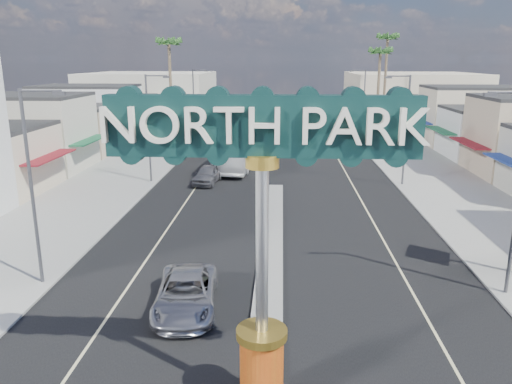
# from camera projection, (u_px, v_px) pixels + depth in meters

# --- Properties ---
(ground) EXTENTS (160.00, 160.00, 0.00)m
(ground) POSITION_uv_depth(u_px,v_px,m) (275.00, 184.00, 42.14)
(ground) COLOR gray
(ground) RESTS_ON ground
(road) EXTENTS (20.00, 120.00, 0.01)m
(road) POSITION_uv_depth(u_px,v_px,m) (275.00, 184.00, 42.14)
(road) COLOR black
(road) RESTS_ON ground
(median_island) EXTENTS (1.30, 30.00, 0.16)m
(median_island) POSITION_uv_depth(u_px,v_px,m) (271.00, 254.00, 26.68)
(median_island) COLOR gray
(median_island) RESTS_ON ground
(sidewalk_left) EXTENTS (8.00, 120.00, 0.12)m
(sidewalk_left) POSITION_uv_depth(u_px,v_px,m) (112.00, 181.00, 42.83)
(sidewalk_left) COLOR gray
(sidewalk_left) RESTS_ON ground
(sidewalk_right) EXTENTS (8.00, 120.00, 0.12)m
(sidewalk_right) POSITION_uv_depth(u_px,v_px,m) (443.00, 185.00, 41.43)
(sidewalk_right) COLOR gray
(sidewalk_right) RESTS_ON ground
(storefront_row_left) EXTENTS (12.00, 42.00, 6.00)m
(storefront_row_left) POSITION_uv_depth(u_px,v_px,m) (60.00, 126.00, 55.11)
(storefront_row_left) COLOR beige
(storefront_row_left) RESTS_ON ground
(storefront_row_right) EXTENTS (12.00, 42.00, 6.00)m
(storefront_row_right) POSITION_uv_depth(u_px,v_px,m) (504.00, 130.00, 52.72)
(storefront_row_right) COLOR #B7B29E
(storefront_row_right) RESTS_ON ground
(backdrop_far_left) EXTENTS (20.00, 20.00, 8.00)m
(backdrop_far_left) POSITION_uv_depth(u_px,v_px,m) (151.00, 96.00, 85.63)
(backdrop_far_left) COLOR #B7B29E
(backdrop_far_left) RESTS_ON ground
(backdrop_far_right) EXTENTS (20.00, 20.00, 8.00)m
(backdrop_far_right) POSITION_uv_depth(u_px,v_px,m) (411.00, 97.00, 83.44)
(backdrop_far_right) COLOR beige
(backdrop_far_right) RESTS_ON ground
(gateway_sign) EXTENTS (8.20, 1.50, 9.15)m
(gateway_sign) POSITION_uv_depth(u_px,v_px,m) (262.00, 221.00, 13.58)
(gateway_sign) COLOR red
(gateway_sign) RESTS_ON median_island
(traffic_signal_left) EXTENTS (5.09, 0.45, 6.00)m
(traffic_signal_left) POSITION_uv_depth(u_px,v_px,m) (194.00, 115.00, 55.01)
(traffic_signal_left) COLOR #47474C
(traffic_signal_left) RESTS_ON ground
(traffic_signal_right) EXTENTS (5.09, 0.45, 6.00)m
(traffic_signal_right) POSITION_uv_depth(u_px,v_px,m) (362.00, 116.00, 54.09)
(traffic_signal_right) COLOR #47474C
(traffic_signal_right) RESTS_ON ground
(streetlight_l_near) EXTENTS (2.03, 0.22, 9.00)m
(streetlight_l_near) POSITION_uv_depth(u_px,v_px,m) (34.00, 179.00, 22.06)
(streetlight_l_near) COLOR #47474C
(streetlight_l_near) RESTS_ON ground
(streetlight_l_mid) EXTENTS (2.03, 0.22, 9.00)m
(streetlight_l_mid) POSITION_uv_depth(u_px,v_px,m) (150.00, 123.00, 41.36)
(streetlight_l_mid) COLOR #47474C
(streetlight_l_mid) RESTS_ON ground
(streetlight_l_far) EXTENTS (2.03, 0.22, 9.00)m
(streetlight_l_far) POSITION_uv_depth(u_px,v_px,m) (195.00, 101.00, 62.59)
(streetlight_l_far) COLOR #47474C
(streetlight_l_far) RESTS_ON ground
(streetlight_r_mid) EXTENTS (2.03, 0.22, 9.00)m
(streetlight_r_mid) POSITION_uv_depth(u_px,v_px,m) (405.00, 125.00, 40.32)
(streetlight_r_mid) COLOR #47474C
(streetlight_r_mid) RESTS_ON ground
(streetlight_r_far) EXTENTS (2.03, 0.22, 9.00)m
(streetlight_r_far) POSITION_uv_depth(u_px,v_px,m) (363.00, 102.00, 61.55)
(streetlight_r_far) COLOR #47474C
(streetlight_r_far) RESTS_ON ground
(palm_left_far) EXTENTS (2.60, 2.60, 13.10)m
(palm_left_far) POSITION_uv_depth(u_px,v_px,m) (169.00, 48.00, 59.13)
(palm_left_far) COLOR brown
(palm_left_far) RESTS_ON ground
(palm_right_mid) EXTENTS (2.60, 2.60, 12.10)m
(palm_right_mid) POSITION_uv_depth(u_px,v_px,m) (380.00, 56.00, 63.85)
(palm_right_mid) COLOR brown
(palm_right_mid) RESTS_ON ground
(palm_right_far) EXTENTS (2.60, 2.60, 14.10)m
(palm_right_far) POSITION_uv_depth(u_px,v_px,m) (387.00, 43.00, 69.08)
(palm_right_far) COLOR brown
(palm_right_far) RESTS_ON ground
(suv_left) EXTENTS (2.97, 5.56, 1.49)m
(suv_left) POSITION_uv_depth(u_px,v_px,m) (186.00, 293.00, 20.80)
(suv_left) COLOR #A6A6AA
(suv_left) RESTS_ON ground
(car_parked_left) EXTENTS (2.32, 4.66, 1.52)m
(car_parked_left) POSITION_uv_depth(u_px,v_px,m) (207.00, 174.00, 42.14)
(car_parked_left) COLOR slate
(car_parked_left) RESTS_ON ground
(city_bus) EXTENTS (3.80, 12.45, 3.42)m
(city_bus) POSITION_uv_depth(u_px,v_px,m) (238.00, 149.00, 48.49)
(city_bus) COLOR silver
(city_bus) RESTS_ON ground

